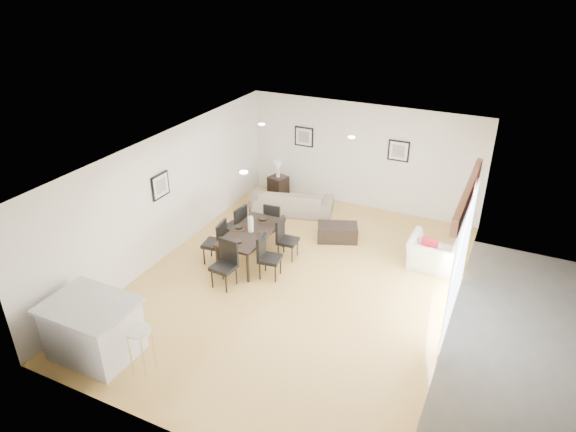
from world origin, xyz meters
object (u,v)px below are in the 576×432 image
at_px(dining_chair_wfar, 237,224).
at_px(kitchen_island, 93,328).
at_px(dining_table, 251,234).
at_px(side_table, 278,187).
at_px(sofa, 291,201).
at_px(dining_chair_wnear, 218,240).
at_px(dining_chair_efar, 284,236).
at_px(dining_chair_foot, 274,219).
at_px(armchair, 434,254).
at_px(bar_stool, 139,336).
at_px(coffee_table, 337,232).
at_px(dining_chair_head, 226,261).
at_px(dining_chair_enear, 266,254).

distance_m(dining_chair_wfar, kitchen_island, 4.06).
relative_size(dining_table, side_table, 2.90).
bearing_deg(kitchen_island, sofa, 83.85).
distance_m(dining_chair_wnear, dining_chair_efar, 1.42).
relative_size(dining_chair_wfar, dining_chair_foot, 1.09).
height_order(sofa, dining_table, dining_table).
xyz_separation_m(dining_chair_wnear, dining_chair_wfar, (-0.00, 0.81, -0.00)).
xyz_separation_m(armchair, bar_stool, (-3.47, -5.00, 0.37)).
distance_m(dining_table, dining_chair_wnear, 0.71).
height_order(dining_chair_wnear, dining_chair_wfar, dining_chair_wnear).
bearing_deg(dining_chair_efar, dining_table, 121.39).
xyz_separation_m(armchair, dining_chair_wfar, (-4.15, -0.95, 0.21)).
distance_m(dining_chair_foot, side_table, 2.34).
distance_m(dining_chair_efar, kitchen_island, 4.31).
relative_size(coffee_table, kitchen_island, 0.64).
distance_m(dining_chair_head, dining_chair_foot, 2.05).
relative_size(dining_chair_wfar, coffee_table, 1.06).
distance_m(dining_chair_wfar, side_table, 2.79).
xyz_separation_m(dining_table, dining_chair_foot, (0.01, 1.03, -0.13)).
height_order(dining_table, bar_stool, bar_stool).
xyz_separation_m(dining_chair_enear, bar_stool, (-0.48, -3.22, 0.18)).
height_order(dining_chair_head, kitchen_island, kitchen_island).
relative_size(dining_chair_foot, kitchen_island, 0.62).
height_order(coffee_table, side_table, side_table).
relative_size(side_table, bar_stool, 0.70).
distance_m(dining_chair_wnear, dining_chair_enear, 1.16).
bearing_deg(armchair, dining_chair_enear, 31.72).
xyz_separation_m(dining_table, side_table, (-0.94, 3.16, -0.33)).
height_order(dining_chair_wnear, dining_chair_head, dining_chair_wnear).
bearing_deg(coffee_table, dining_chair_wfar, -169.93).
bearing_deg(dining_chair_enear, dining_chair_efar, -8.22).
relative_size(sofa, coffee_table, 2.29).
distance_m(sofa, dining_chair_head, 3.48).
bearing_deg(dining_table, dining_chair_foot, 90.09).
height_order(dining_table, coffee_table, dining_table).
bearing_deg(dining_chair_foot, dining_chair_wfar, 41.18).
height_order(dining_chair_enear, coffee_table, dining_chair_enear).
bearing_deg(dining_chair_enear, dining_chair_wfar, 46.35).
relative_size(dining_chair_wnear, dining_chair_efar, 1.07).
xyz_separation_m(sofa, dining_chair_head, (0.21, -3.46, 0.24)).
distance_m(side_table, bar_stool, 6.89).
xyz_separation_m(armchair, dining_chair_efar, (-2.99, -0.94, 0.17)).
relative_size(coffee_table, side_table, 1.58).
bearing_deg(coffee_table, dining_chair_efar, -144.45).
height_order(armchair, dining_table, dining_table).
bearing_deg(dining_chair_enear, coffee_table, -28.72).
height_order(dining_chair_enear, side_table, dining_chair_enear).
height_order(dining_chair_wnear, side_table, dining_chair_wnear).
height_order(sofa, armchair, armchair).
distance_m(dining_chair_wfar, dining_chair_enear, 1.43).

